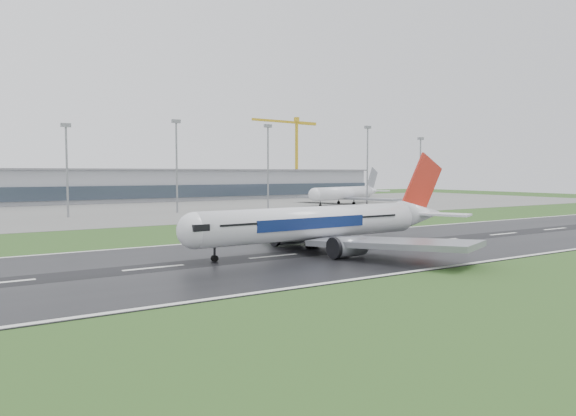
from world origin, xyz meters
TOP-DOWN VIEW (x-y plane):
  - ground at (0.00, 0.00)m, footprint 520.00×520.00m
  - runway at (0.00, 0.00)m, footprint 400.00×45.00m
  - apron at (0.00, 125.00)m, footprint 400.00×130.00m
  - terminal at (0.00, 185.00)m, footprint 240.00×36.00m
  - main_airliner at (-27.56, 1.06)m, footprint 59.61×56.98m
  - parked_airliner at (60.24, 108.37)m, footprint 66.91×64.59m
  - tower_crane at (93.69, 200.00)m, footprint 48.63×7.96m
  - floodmast_1 at (-55.33, 100.00)m, footprint 0.64×0.64m
  - floodmast_2 at (-20.02, 100.00)m, footprint 0.64×0.64m
  - floodmast_3 at (16.16, 100.00)m, footprint 0.64×0.64m
  - floodmast_4 at (65.35, 100.00)m, footprint 0.64×0.64m
  - floodmast_5 at (97.13, 100.00)m, footprint 0.64×0.64m

SIDE VIEW (x-z plane):
  - ground at x=0.00m, z-range 0.00..0.00m
  - apron at x=0.00m, z-range 0.00..0.08m
  - runway at x=0.00m, z-range 0.00..0.10m
  - terminal at x=0.00m, z-range 0.00..15.00m
  - parked_airliner at x=60.24m, z-range 0.08..15.83m
  - main_airliner at x=-27.56m, z-range 0.10..17.09m
  - floodmast_1 at x=-55.33m, z-range 0.00..27.86m
  - floodmast_5 at x=97.13m, z-range 0.00..28.96m
  - floodmast_2 at x=-20.02m, z-range 0.00..30.84m
  - floodmast_3 at x=16.16m, z-range 0.00..30.96m
  - floodmast_4 at x=65.35m, z-range 0.00..32.72m
  - tower_crane at x=93.69m, z-range 0.00..47.71m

